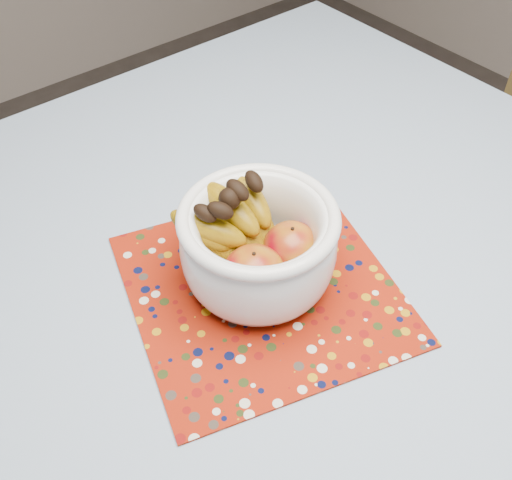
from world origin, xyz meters
The scene contains 4 objects.
table centered at (0.00, 0.00, 0.67)m, with size 1.20×1.20×0.75m.
tablecloth centered at (0.00, 0.00, 0.76)m, with size 1.32×1.32×0.01m, color #6680AA.
placemat centered at (-0.05, 0.02, 0.76)m, with size 0.36×0.36×0.00m, color maroon.
fruit_bowl centered at (-0.05, 0.04, 0.84)m, with size 0.23×0.22×0.17m.
Camera 1 is at (-0.41, -0.40, 1.42)m, focal length 42.00 mm.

